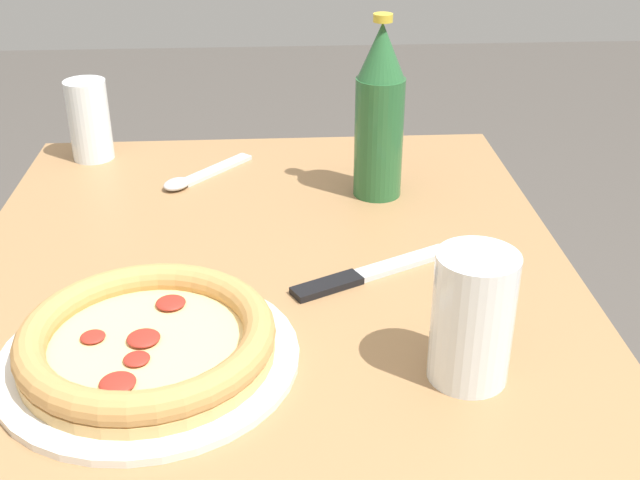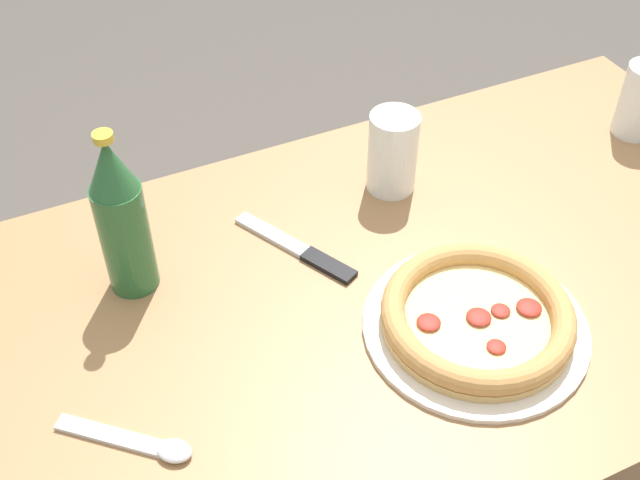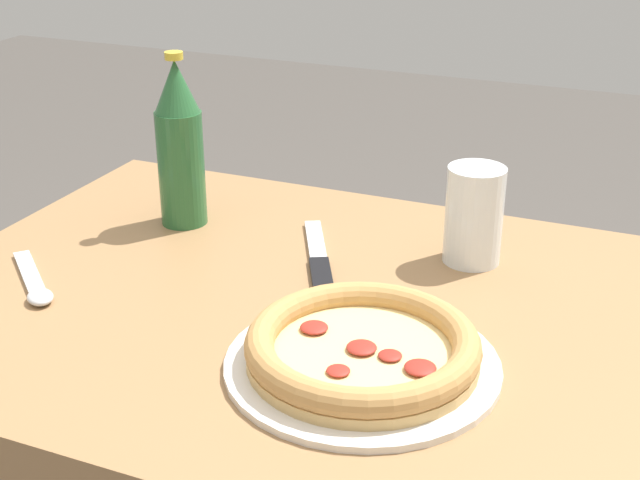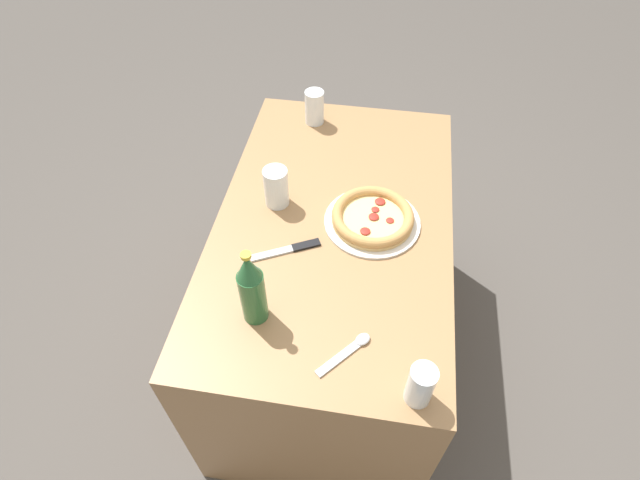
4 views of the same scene
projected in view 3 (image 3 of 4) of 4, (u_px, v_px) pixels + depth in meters
name	position (u px, v px, depth m)	size (l,w,h in m)	color
pizza_pepperoni	(359.00, 350.00, 0.91)	(0.29, 0.29, 0.04)	silver
glass_mango_juice	(474.00, 218.00, 1.13)	(0.07, 0.07, 0.13)	white
beer_bottle	(180.00, 145.00, 1.22)	(0.07, 0.07, 0.24)	#286033
knife	(318.00, 257.00, 1.16)	(0.11, 0.19, 0.01)	black
spoon	(35.00, 285.00, 1.08)	(0.14, 0.13, 0.01)	silver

